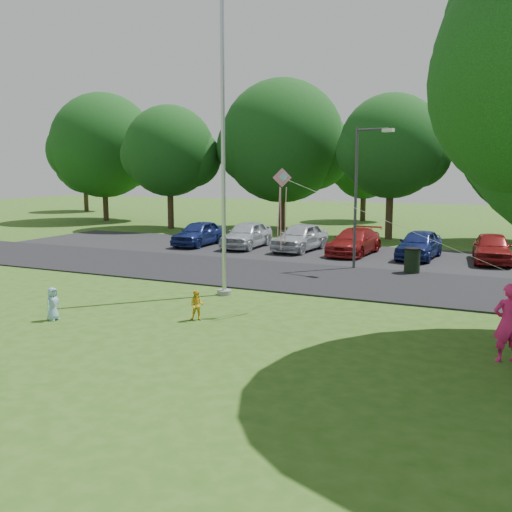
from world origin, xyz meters
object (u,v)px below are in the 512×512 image
at_px(child_yellow, 197,305).
at_px(kite, 287,194).
at_px(trash_can, 412,261).
at_px(woman, 508,323).
at_px(street_lamp, 361,185).
at_px(flagpole, 223,173).
at_px(child_blue, 53,304).

height_order(child_yellow, kite, kite).
xyz_separation_m(trash_can, woman, (3.78, -10.08, 0.36)).
distance_m(street_lamp, trash_can, 3.82).
distance_m(trash_can, woman, 10.77).
relative_size(street_lamp, child_yellow, 6.86).
xyz_separation_m(woman, child_yellow, (-8.13, 0.11, -0.46)).
height_order(flagpole, child_blue, flagpole).
bearing_deg(kite, trash_can, 46.89).
bearing_deg(kite, street_lamp, 62.32).
bearing_deg(street_lamp, child_blue, -100.91).
height_order(street_lamp, child_blue, street_lamp).
height_order(flagpole, woman, flagpole).
relative_size(trash_can, woman, 0.60).
relative_size(child_yellow, kite, 0.13).
bearing_deg(child_blue, street_lamp, -24.24).
relative_size(woman, child_yellow, 2.04).
xyz_separation_m(street_lamp, woman, (6.02, -10.13, -2.73)).
relative_size(flagpole, trash_can, 9.26).
distance_m(street_lamp, child_yellow, 10.72).
height_order(street_lamp, woman, street_lamp).
xyz_separation_m(flagpole, child_yellow, (0.86, -3.31, -3.73)).
bearing_deg(trash_can, kite, -106.27).
bearing_deg(kite, woman, -44.87).
xyz_separation_m(street_lamp, kite, (-0.12, -8.13, -0.07)).
bearing_deg(street_lamp, kite, -75.07).
distance_m(trash_can, child_yellow, 10.88).
bearing_deg(trash_can, street_lamp, 178.92).
bearing_deg(woman, child_blue, -18.26).
bearing_deg(child_blue, woman, -79.96).
height_order(flagpole, child_yellow, flagpole).
bearing_deg(kite, child_yellow, -163.45).
bearing_deg(flagpole, child_blue, -120.14).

